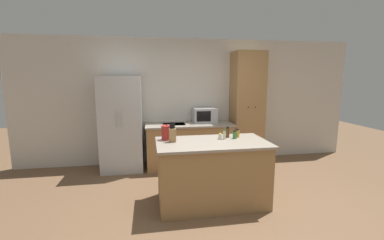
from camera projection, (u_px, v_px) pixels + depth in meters
name	position (u px, v px, depth m)	size (l,w,h in m)	color
ground_plane	(219.00, 214.00, 3.44)	(14.00, 14.00, 0.00)	brown
wall_back	(191.00, 101.00, 5.49)	(7.20, 0.06, 2.60)	beige
refrigerator	(122.00, 124.00, 4.97)	(0.79, 0.68, 1.83)	#B7BABC
back_counter	(189.00, 145.00, 5.26)	(1.76, 0.71, 0.88)	#9E7547
pantry_cabinet	(247.00, 108.00, 5.43)	(0.63, 0.53, 2.34)	#9E7547
kitchen_island	(212.00, 172.00, 3.68)	(1.57, 0.86, 0.92)	#9E7547
microwave	(205.00, 115.00, 5.35)	(0.48, 0.38, 0.30)	#B2B5B7
knife_block	(172.00, 135.00, 3.57)	(0.09, 0.08, 0.28)	#9E7547
spice_bottle_tall_dark	(224.00, 135.00, 3.72)	(0.04, 0.04, 0.15)	beige
spice_bottle_short_red	(238.00, 133.00, 3.86)	(0.06, 0.06, 0.13)	orange
spice_bottle_amber_oil	(235.00, 135.00, 3.78)	(0.06, 0.06, 0.12)	#337033
spice_bottle_green_herb	(228.00, 132.00, 3.84)	(0.05, 0.05, 0.17)	#563319
spice_bottle_pale_salt	(220.00, 136.00, 3.74)	(0.05, 0.05, 0.09)	beige
kettle	(167.00, 132.00, 3.70)	(0.15, 0.15, 0.23)	#B72D28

